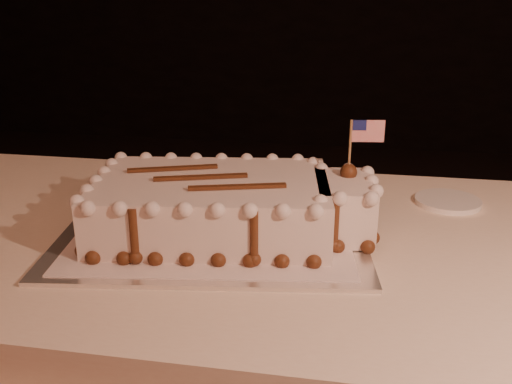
# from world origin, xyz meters

# --- Properties ---
(cake_board) EXTENTS (0.60, 0.48, 0.01)m
(cake_board) POSITION_xyz_m (-0.17, 0.58, 0.75)
(cake_board) COLOR silver
(cake_board) RESTS_ON banquet_table
(doily) EXTENTS (0.54, 0.44, 0.00)m
(doily) POSITION_xyz_m (-0.17, 0.58, 0.76)
(doily) COLOR silver
(doily) RESTS_ON cake_board
(sheet_cake) EXTENTS (0.53, 0.34, 0.21)m
(sheet_cake) POSITION_xyz_m (-0.14, 0.58, 0.81)
(sheet_cake) COLOR silver
(sheet_cake) RESTS_ON doily
(side_plate) EXTENTS (0.14, 0.14, 0.01)m
(side_plate) POSITION_xyz_m (0.28, 0.82, 0.76)
(side_plate) COLOR white
(side_plate) RESTS_ON banquet_table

